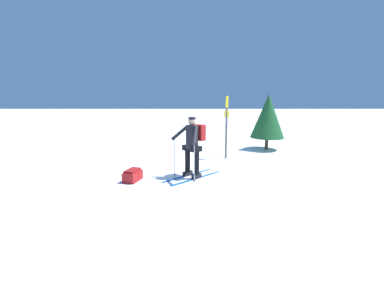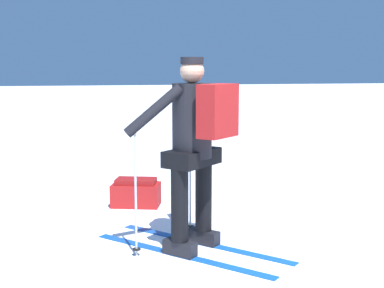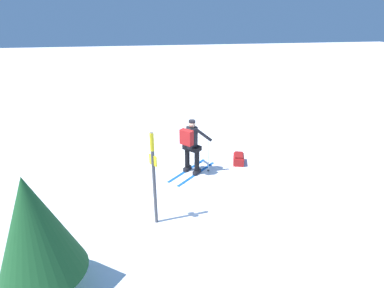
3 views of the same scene
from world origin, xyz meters
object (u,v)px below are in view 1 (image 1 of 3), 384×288
object	(u,v)px
dropped_backpack	(133,175)
skier	(193,143)
pine_tree	(268,116)
trail_marker	(227,122)

from	to	relation	value
dropped_backpack	skier	bearing A→B (deg)	-167.74
skier	pine_tree	distance (m)	5.00
skier	trail_marker	bearing A→B (deg)	-118.94
trail_marker	skier	bearing A→B (deg)	61.06
skier	pine_tree	size ratio (longest dim) A/B	0.72
skier	trail_marker	size ratio (longest dim) A/B	0.75
dropped_backpack	trail_marker	distance (m)	3.99
skier	trail_marker	xyz separation A→B (m)	(-1.22, -2.20, 0.35)
trail_marker	pine_tree	bearing A→B (deg)	-140.10
dropped_backpack	pine_tree	bearing A→B (deg)	-138.87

